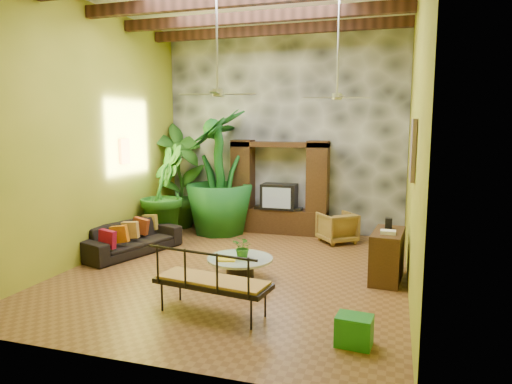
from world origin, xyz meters
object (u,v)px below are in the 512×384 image
(sofa, at_px, (131,238))
(ceiling_fan_front, at_px, (217,81))
(tall_plant_b, at_px, (163,192))
(iron_bench, at_px, (210,280))
(ceiling_fan_back, at_px, (337,86))
(tall_plant_a, at_px, (180,176))
(green_bin, at_px, (354,331))
(wicker_armchair, at_px, (337,227))
(tall_plant_c, at_px, (219,173))
(side_console, at_px, (387,256))
(entertainment_center, at_px, (279,194))
(coffee_table, at_px, (240,266))

(sofa, bearing_deg, ceiling_fan_front, -91.46)
(tall_plant_b, distance_m, iron_bench, 4.80)
(ceiling_fan_back, bearing_deg, sofa, -169.15)
(tall_plant_a, distance_m, green_bin, 7.34)
(ceiling_fan_front, xyz_separation_m, wicker_armchair, (1.71, 2.99, -3.05))
(tall_plant_a, bearing_deg, ceiling_fan_back, -22.55)
(tall_plant_c, xyz_separation_m, side_console, (4.06, -2.41, -1.08))
(ceiling_fan_front, relative_size, green_bin, 4.33)
(entertainment_center, xyz_separation_m, side_console, (2.65, -2.89, -0.53))
(sofa, bearing_deg, wicker_armchair, -43.58)
(tall_plant_a, bearing_deg, entertainment_center, 4.02)
(ceiling_fan_back, bearing_deg, green_bin, -78.47)
(tall_plant_a, bearing_deg, ceiling_fan_front, -54.17)
(green_bin, bearing_deg, tall_plant_a, 133.00)
(coffee_table, height_order, side_console, side_console)
(tall_plant_a, xyz_separation_m, coffee_table, (2.84, -3.46, -1.10))
(sofa, bearing_deg, ceiling_fan_back, -61.23)
(tall_plant_c, bearing_deg, coffee_table, -62.69)
(sofa, bearing_deg, iron_bench, -113.09)
(ceiling_fan_front, bearing_deg, tall_plant_c, 111.60)
(ceiling_fan_front, bearing_deg, sofa, 160.63)
(ceiling_fan_front, relative_size, tall_plant_c, 0.61)
(sofa, distance_m, green_bin, 5.57)
(ceiling_fan_back, distance_m, wicker_armchair, 3.36)
(coffee_table, bearing_deg, wicker_armchair, 67.55)
(tall_plant_c, bearing_deg, tall_plant_a, 166.25)
(coffee_table, distance_m, iron_bench, 1.57)
(wicker_armchair, distance_m, tall_plant_a, 4.26)
(ceiling_fan_back, relative_size, tall_plant_c, 0.61)
(sofa, bearing_deg, side_console, -73.88)
(ceiling_fan_front, distance_m, tall_plant_b, 3.91)
(tall_plant_b, height_order, side_console, tall_plant_b)
(entertainment_center, distance_m, coffee_table, 3.72)
(ceiling_fan_back, xyz_separation_m, iron_bench, (-1.28, -3.25, -2.87))
(tall_plant_b, bearing_deg, wicker_armchair, 11.33)
(tall_plant_b, bearing_deg, tall_plant_a, 96.41)
(tall_plant_a, relative_size, side_console, 2.52)
(coffee_table, bearing_deg, ceiling_fan_back, 51.17)
(tall_plant_b, xyz_separation_m, coffee_table, (2.71, -2.30, -0.86))
(ceiling_fan_back, bearing_deg, wicker_armchair, 93.87)
(coffee_table, bearing_deg, tall_plant_c, 117.31)
(tall_plant_a, bearing_deg, coffee_table, -50.59)
(ceiling_fan_front, height_order, ceiling_fan_back, same)
(wicker_armchair, bearing_deg, coffee_table, 29.98)
(ceiling_fan_front, relative_size, ceiling_fan_back, 1.00)
(tall_plant_c, distance_m, green_bin, 6.39)
(ceiling_fan_back, distance_m, coffee_table, 3.83)
(sofa, height_order, coffee_table, sofa)
(ceiling_fan_front, height_order, tall_plant_c, ceiling_fan_front)
(iron_bench, height_order, green_bin, iron_bench)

